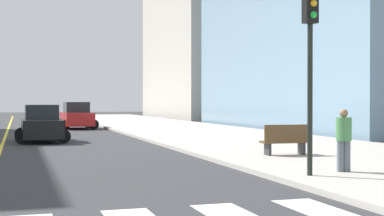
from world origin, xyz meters
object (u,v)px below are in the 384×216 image
at_px(car_black_third, 42,124).
at_px(pedestrian_waiting_east, 344,137).
at_px(traffic_light_near_corner, 310,42).
at_px(car_red_nearest, 77,116).
at_px(park_bench, 286,140).

distance_m(car_black_third, pedestrian_waiting_east, 18.16).
height_order(car_black_third, traffic_light_near_corner, traffic_light_near_corner).
height_order(car_red_nearest, pedestrian_waiting_east, car_red_nearest).
xyz_separation_m(car_red_nearest, park_bench, (5.01, -25.42, -0.28)).
height_order(car_red_nearest, traffic_light_near_corner, traffic_light_near_corner).
distance_m(car_black_third, traffic_light_near_corner, 18.28).
height_order(traffic_light_near_corner, pedestrian_waiting_east, traffic_light_near_corner).
relative_size(car_black_third, park_bench, 2.40).
bearing_deg(traffic_light_near_corner, car_black_third, -69.91).
relative_size(car_red_nearest, park_bench, 2.59).
xyz_separation_m(car_red_nearest, car_black_third, (-3.18, -13.72, -0.06)).
bearing_deg(car_red_nearest, traffic_light_near_corner, 93.59).
bearing_deg(pedestrian_waiting_east, car_red_nearest, -68.48).
bearing_deg(car_red_nearest, park_bench, 99.10).
bearing_deg(pedestrian_waiting_east, park_bench, -84.60).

